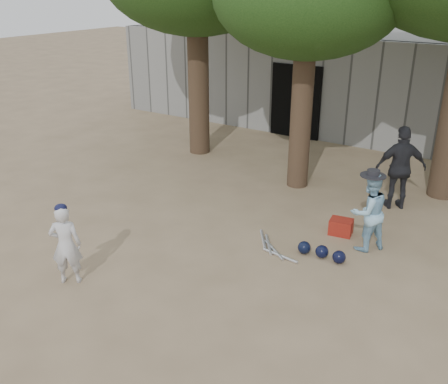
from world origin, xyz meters
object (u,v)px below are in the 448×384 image
Objects in this scene: red_bag at (341,227)px; spectator_blue at (369,212)px; boy_player at (66,245)px; spectator_dark at (401,168)px.

spectator_blue is at bearing -27.42° from red_bag.
boy_player is at bearing -127.98° from red_bag.
boy_player is 6.78m from spectator_dark.
spectator_dark is (-0.02, 2.10, 0.17)m from spectator_blue.
spectator_dark reaches higher than spectator_blue.
boy_player is 5.14m from spectator_blue.
spectator_blue reaches higher than red_bag.
boy_player is at bearing -7.09° from spectator_blue.
boy_player is 0.92× the size of spectator_blue.
spectator_blue is (3.63, 3.64, 0.06)m from boy_player.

